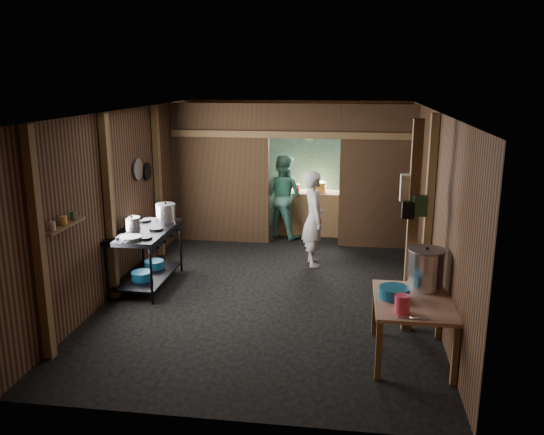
% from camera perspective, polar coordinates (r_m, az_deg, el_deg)
% --- Properties ---
extents(floor, '(4.50, 7.00, 0.00)m').
position_cam_1_polar(floor, '(8.59, 0.19, -6.81)').
color(floor, black).
rests_on(floor, ground).
extents(ceiling, '(4.50, 7.00, 0.00)m').
position_cam_1_polar(ceiling, '(8.04, 0.20, 10.78)').
color(ceiling, '#292929').
rests_on(ceiling, ground).
extents(wall_back, '(4.50, 0.00, 2.60)m').
position_cam_1_polar(wall_back, '(11.64, 2.58, 5.37)').
color(wall_back, brown).
rests_on(wall_back, ground).
extents(wall_front, '(4.50, 0.00, 2.60)m').
position_cam_1_polar(wall_front, '(4.91, -5.47, -7.07)').
color(wall_front, brown).
rests_on(wall_front, ground).
extents(wall_left, '(0.00, 7.00, 2.60)m').
position_cam_1_polar(wall_left, '(8.81, -14.47, 2.08)').
color(wall_left, brown).
rests_on(wall_left, ground).
extents(wall_right, '(0.00, 7.00, 2.60)m').
position_cam_1_polar(wall_right, '(8.22, 15.92, 1.15)').
color(wall_right, brown).
rests_on(wall_right, ground).
extents(partition_left, '(1.85, 0.10, 2.60)m').
position_cam_1_polar(partition_left, '(10.58, -5.29, 4.44)').
color(partition_left, '#523821').
rests_on(partition_left, floor).
extents(partition_right, '(1.35, 0.10, 2.60)m').
position_cam_1_polar(partition_right, '(10.31, 10.63, 4.01)').
color(partition_right, '#523821').
rests_on(partition_right, floor).
extents(partition_header, '(1.30, 0.10, 0.60)m').
position_cam_1_polar(partition_header, '(10.21, 3.34, 9.78)').
color(partition_header, '#523821').
rests_on(partition_header, wall_back).
extents(turquoise_panel, '(4.40, 0.06, 2.50)m').
position_cam_1_polar(turquoise_panel, '(11.59, 2.55, 5.08)').
color(turquoise_panel, '#6CB1B3').
rests_on(turquoise_panel, wall_back).
extents(back_counter, '(1.20, 0.50, 0.85)m').
position_cam_1_polar(back_counter, '(11.24, 3.78, 0.50)').
color(back_counter, olive).
rests_on(back_counter, floor).
extents(wall_clock, '(0.20, 0.03, 0.20)m').
position_cam_1_polar(wall_clock, '(11.44, 3.82, 8.23)').
color(wall_clock, silver).
rests_on(wall_clock, wall_back).
extents(post_left_a, '(0.10, 0.12, 2.60)m').
position_cam_1_polar(post_left_a, '(6.52, -22.54, -2.74)').
color(post_left_a, olive).
rests_on(post_left_a, floor).
extents(post_left_b, '(0.10, 0.12, 2.60)m').
position_cam_1_polar(post_left_b, '(8.06, -16.15, 0.88)').
color(post_left_b, olive).
rests_on(post_left_b, floor).
extents(post_left_c, '(0.10, 0.12, 2.60)m').
position_cam_1_polar(post_left_c, '(9.88, -11.47, 3.53)').
color(post_left_c, olive).
rests_on(post_left_c, floor).
extents(post_right, '(0.10, 0.12, 2.60)m').
position_cam_1_polar(post_right, '(8.02, 15.61, 0.85)').
color(post_right, olive).
rests_on(post_right, floor).
extents(post_free, '(0.12, 0.12, 2.60)m').
position_cam_1_polar(post_free, '(6.92, 14.02, -1.13)').
color(post_free, olive).
rests_on(post_free, floor).
extents(cross_beam, '(4.40, 0.12, 0.12)m').
position_cam_1_polar(cross_beam, '(10.21, 1.88, 8.39)').
color(cross_beam, olive).
rests_on(cross_beam, wall_left).
extents(pan_lid_big, '(0.03, 0.34, 0.34)m').
position_cam_1_polar(pan_lid_big, '(9.09, -13.42, 4.76)').
color(pan_lid_big, slate).
rests_on(pan_lid_big, wall_left).
extents(pan_lid_small, '(0.03, 0.30, 0.30)m').
position_cam_1_polar(pan_lid_small, '(9.48, -12.51, 4.57)').
color(pan_lid_small, black).
rests_on(pan_lid_small, wall_left).
extents(wall_shelf, '(0.14, 0.80, 0.03)m').
position_cam_1_polar(wall_shelf, '(6.90, -20.33, -0.79)').
color(wall_shelf, olive).
rests_on(wall_shelf, wall_left).
extents(jar_white, '(0.07, 0.07, 0.10)m').
position_cam_1_polar(jar_white, '(6.67, -21.38, -0.79)').
color(jar_white, silver).
rests_on(jar_white, wall_shelf).
extents(jar_yellow, '(0.08, 0.08, 0.10)m').
position_cam_1_polar(jar_yellow, '(6.88, -20.38, -0.26)').
color(jar_yellow, '#FDBD4C').
rests_on(jar_yellow, wall_shelf).
extents(jar_green, '(0.06, 0.06, 0.10)m').
position_cam_1_polar(jar_green, '(7.07, -19.54, 0.17)').
color(jar_green, '#2C5A37').
rests_on(jar_green, wall_shelf).
extents(bag_white, '(0.22, 0.15, 0.32)m').
position_cam_1_polar(bag_white, '(6.89, 13.78, 2.92)').
color(bag_white, silver).
rests_on(bag_white, post_free).
extents(bag_green, '(0.16, 0.12, 0.24)m').
position_cam_1_polar(bag_green, '(6.80, 14.81, 1.16)').
color(bag_green, '#2C5A37').
rests_on(bag_green, post_free).
extents(bag_black, '(0.14, 0.10, 0.20)m').
position_cam_1_polar(bag_black, '(6.78, 13.62, 0.76)').
color(bag_black, black).
rests_on(bag_black, post_free).
extents(gas_range, '(0.76, 1.49, 0.88)m').
position_cam_1_polar(gas_range, '(8.62, -12.60, -4.00)').
color(gas_range, black).
rests_on(gas_range, floor).
extents(prep_table, '(0.85, 1.16, 0.69)m').
position_cam_1_polar(prep_table, '(6.56, 13.96, -10.88)').
color(prep_table, tan).
rests_on(prep_table, floor).
extents(stove_pot_large, '(0.34, 0.34, 0.31)m').
position_cam_1_polar(stove_pot_large, '(8.83, -10.72, 0.39)').
color(stove_pot_large, silver).
rests_on(stove_pot_large, gas_range).
extents(stove_pot_med, '(0.31, 0.31, 0.21)m').
position_cam_1_polar(stove_pot_med, '(8.48, -14.00, -0.68)').
color(stove_pot_med, silver).
rests_on(stove_pot_med, gas_range).
extents(frying_pan, '(0.34, 0.54, 0.07)m').
position_cam_1_polar(frying_pan, '(8.00, -14.12, -2.03)').
color(frying_pan, slate).
rests_on(frying_pan, gas_range).
extents(blue_tub_front, '(0.31, 0.31, 0.13)m').
position_cam_1_polar(blue_tub_front, '(8.49, -13.05, -5.78)').
color(blue_tub_front, '#15628D').
rests_on(blue_tub_front, gas_range).
extents(blue_tub_back, '(0.30, 0.30, 0.12)m').
position_cam_1_polar(blue_tub_back, '(8.96, -11.84, -4.67)').
color(blue_tub_back, '#15628D').
rests_on(blue_tub_back, gas_range).
extents(stock_pot, '(0.53, 0.53, 0.49)m').
position_cam_1_polar(stock_pot, '(6.72, 15.31, -5.12)').
color(stock_pot, silver).
rests_on(stock_pot, prep_table).
extents(wash_basin, '(0.39, 0.39, 0.13)m').
position_cam_1_polar(wash_basin, '(6.40, 12.30, -7.45)').
color(wash_basin, '#15628D').
rests_on(wash_basin, prep_table).
extents(pink_bucket, '(0.18, 0.18, 0.19)m').
position_cam_1_polar(pink_bucket, '(6.04, 13.06, -8.53)').
color(pink_bucket, '#FC4569').
rests_on(pink_bucket, prep_table).
extents(knife, '(0.30, 0.05, 0.01)m').
position_cam_1_polar(knife, '(5.95, 14.08, -9.86)').
color(knife, silver).
rests_on(knife, prep_table).
extents(yellow_tub, '(0.36, 0.36, 0.20)m').
position_cam_1_polar(yellow_tub, '(11.12, 4.53, 3.10)').
color(yellow_tub, '#FDBD4C').
rests_on(yellow_tub, back_counter).
extents(red_cup, '(0.12, 0.12, 0.14)m').
position_cam_1_polar(red_cup, '(11.16, 2.52, 3.02)').
color(red_cup, '#BA001E').
rests_on(red_cup, back_counter).
extents(cook, '(0.51, 0.65, 1.59)m').
position_cam_1_polar(cook, '(9.28, 4.27, -0.11)').
color(cook, silver).
rests_on(cook, floor).
extents(worker_back, '(0.97, 0.88, 1.62)m').
position_cam_1_polar(worker_back, '(10.90, 1.10, 2.17)').
color(worker_back, '#4E907E').
rests_on(worker_back, floor).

